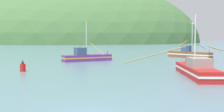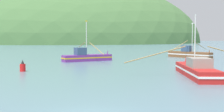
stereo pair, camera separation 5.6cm
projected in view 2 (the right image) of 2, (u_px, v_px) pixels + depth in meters
hill_far_left at (62, 42)px, 231.60m from camera, size 213.74×170.99×95.88m
fishing_boat_red at (196, 70)px, 30.56m from camera, size 15.22×11.27×6.58m
fishing_boat_brown at (189, 54)px, 58.28m from camera, size 8.79×9.18×6.93m
fishing_boat_purple at (86, 57)px, 49.98m from camera, size 8.35×10.16×6.98m
channel_buoy at (23, 67)px, 35.02m from camera, size 0.68×0.68×1.41m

